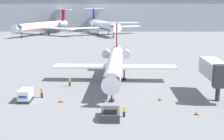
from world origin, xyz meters
TOP-DOWN VIEW (x-y plane):
  - ground_plane at (0.00, 0.00)m, footprint 600.00×600.00m
  - terminal_building at (0.00, 120.00)m, footprint 180.00×16.80m
  - airplane_main at (0.68, 19.55)m, footprint 23.35×30.04m
  - pushback_tug at (-0.03, 0.32)m, footprint 2.39×3.81m
  - luggage_cart at (-13.13, 7.47)m, footprint 1.73×3.08m
  - worker_near_tug at (1.79, 0.86)m, footprint 0.40×0.24m
  - worker_by_wing at (-7.45, 15.90)m, footprint 0.40×0.24m
  - worker_on_apron at (-11.01, 9.16)m, footprint 0.40×0.24m
  - traffic_cone_left at (-7.68, 7.06)m, footprint 0.64×0.64m
  - traffic_cone_right at (7.68, 7.96)m, footprint 0.57×0.57m
  - traffic_cone_mid at (11.75, 1.74)m, footprint 0.53×0.53m
  - airplane_parked_far_left at (-3.40, 97.90)m, footprint 32.90×28.01m
  - airplane_parked_far_right at (-29.82, 98.05)m, footprint 29.99×29.89m
  - jet_bridge at (16.47, 9.20)m, footprint 3.20×9.51m

SIDE VIEW (x-z plane):
  - ground_plane at x=0.00m, z-range 0.00..0.00m
  - traffic_cone_right at x=7.68m, z-range -0.02..0.59m
  - traffic_cone_left at x=-7.68m, z-range -0.02..0.63m
  - traffic_cone_mid at x=11.75m, z-range -0.02..0.66m
  - pushback_tug at x=-0.03m, z-range -0.24..1.55m
  - worker_near_tug at x=1.79m, z-range 0.03..1.67m
  - worker_by_wing at x=-7.45m, z-range 0.03..1.68m
  - worker_on_apron at x=-11.01m, z-range 0.04..1.76m
  - luggage_cart at x=-13.13m, z-range 0.00..1.90m
  - airplane_main at x=0.68m, z-range -1.63..8.62m
  - airplane_parked_far_right at x=-29.82m, z-range -1.39..9.31m
  - airplane_parked_far_left at x=-3.40m, z-range -1.41..9.74m
  - jet_bridge at x=16.47m, z-range 1.34..7.53m
  - terminal_building at x=0.00m, z-range 0.03..16.47m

